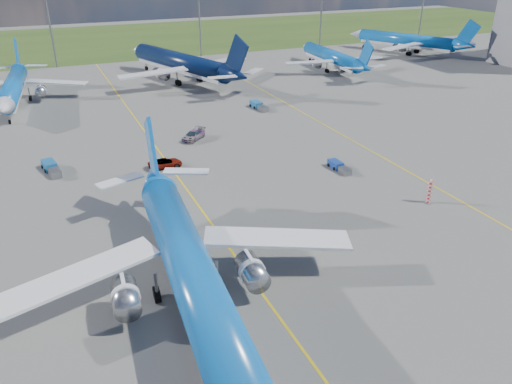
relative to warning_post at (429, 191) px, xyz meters
name	(u,v)px	position (x,y,z in m)	size (l,w,h in m)	color
ground	(261,292)	(-26.00, -8.00, -1.50)	(400.00, 400.00, 0.00)	#5A5A58
grass_strip	(80,42)	(-26.00, 142.00, -1.50)	(400.00, 80.00, 0.01)	#2D4719
taxiway_lines	(179,177)	(-25.83, 19.70, -1.49)	(60.25, 160.00, 0.02)	yellow
floodlight_masts	(128,14)	(-16.00, 102.00, 11.06)	(202.20, 0.50, 22.70)	slate
warning_post	(429,191)	(0.00, 0.00, 0.00)	(0.50, 0.50, 3.00)	red
bg_jet_nnw	(17,105)	(-45.95, 67.18, -1.50)	(29.91, 39.26, 10.28)	#0D5DB8
bg_jet_n	(182,81)	(-10.08, 73.59, -1.50)	(36.61, 48.05, 12.58)	#07163C
bg_jet_ne	(331,70)	(28.62, 69.77, -1.50)	(28.66, 37.62, 9.85)	#0D5DB8
bg_jet_ene	(404,53)	(61.35, 81.37, -1.50)	(31.72, 41.64, 10.90)	#0D5DB8
main_airliner	(195,313)	(-32.34, -8.51, -1.50)	(33.41, 43.85, 11.48)	#0D5DB8
service_car_b	(165,163)	(-26.67, 23.60, -0.83)	(2.21, 4.79, 1.33)	#999999
service_car_c	(193,135)	(-19.54, 33.28, -0.75)	(2.10, 5.16, 1.50)	#999999
baggage_tug_w	(339,167)	(-4.54, 13.08, -1.03)	(1.33, 4.53, 1.01)	navy
baggage_tug_c	(51,168)	(-41.60, 28.46, -0.92)	(2.45, 5.67, 1.23)	#185690
baggage_tug_e	(258,106)	(-2.69, 45.20, -0.94)	(1.82, 5.43, 1.20)	#195A96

